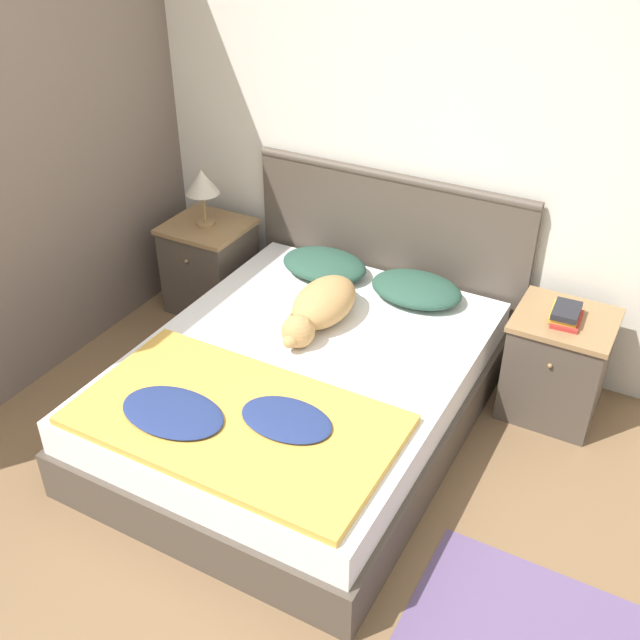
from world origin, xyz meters
name	(u,v)px	position (x,y,z in m)	size (l,w,h in m)	color
ground_plane	(188,567)	(0.00, 0.00, 0.00)	(16.00, 16.00, 0.00)	brown
wall_back	(405,128)	(0.00, 2.13, 1.27)	(9.00, 0.06, 2.55)	silver
wall_side_left	(43,140)	(-1.58, 1.05, 1.27)	(0.06, 3.10, 2.55)	#706056
bed	(301,392)	(-0.03, 1.02, 0.22)	(1.60, 2.03, 0.44)	#4C4238
headboard	(388,252)	(-0.03, 2.06, 0.54)	(1.68, 0.06, 1.04)	#4C4238
nightstand_left	(210,266)	(-1.13, 1.77, 0.29)	(0.49, 0.47, 0.59)	#4C4238
nightstand_right	(556,365)	(1.07, 1.77, 0.29)	(0.49, 0.47, 0.59)	#4C4238
pillow_left	(324,265)	(-0.32, 1.80, 0.50)	(0.51, 0.37, 0.12)	#284C3D
pillow_right	(416,289)	(0.26, 1.80, 0.50)	(0.51, 0.37, 0.12)	#284C3D
quilt	(233,419)	(-0.04, 0.45, 0.47)	(1.41, 0.80, 0.07)	gold
dog	(321,306)	(-0.09, 1.34, 0.54)	(0.29, 0.71, 0.21)	tan
book_stack	(566,314)	(1.07, 1.75, 0.62)	(0.17, 0.23, 0.07)	#AD2D28
table_lamp	(202,184)	(-1.13, 1.77, 0.86)	(0.21, 0.21, 0.36)	#9E7A4C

